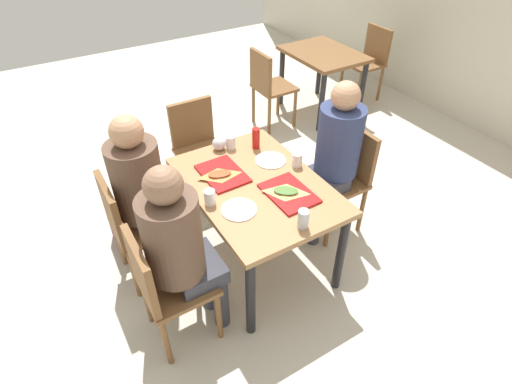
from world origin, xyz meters
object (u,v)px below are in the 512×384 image
plastic_cup_a (297,160)px  handbag (124,232)px  plastic_cup_c (231,142)px  chair_left_end (198,144)px  pizza_slice_b (286,191)px  chair_near_right (163,283)px  soda_can (303,219)px  foil_bundle (219,144)px  main_table (256,194)px  background_chair_near (268,84)px  chair_near_left (131,223)px  person_far_side (334,151)px  pizza_slice_a (220,174)px  person_in_brown_jacket (181,244)px  plastic_cup_b (210,197)px  background_chair_far (369,58)px  tray_red_near (223,174)px  paper_plate_center (271,160)px  background_table (323,62)px  paper_plate_near_edge (239,210)px  chair_far_side (344,173)px  tray_red_far (289,193)px  person_in_red (145,187)px  condiment_bottle (256,138)px

plastic_cup_a → handbag: size_ratio=0.31×
plastic_cup_c → chair_left_end: bearing=-173.0°
pizza_slice_b → chair_near_right: bearing=-83.9°
soda_can → foil_bundle: size_ratio=1.22×
main_table → background_chair_near: size_ratio=1.34×
chair_near_left → person_far_side: size_ratio=0.68×
chair_near_right → pizza_slice_a: 0.81m
pizza_slice_a → plastic_cup_a: 0.54m
person_in_brown_jacket → background_chair_near: person_in_brown_jacket is taller
plastic_cup_b → background_chair_far: size_ratio=0.12×
chair_left_end → tray_red_near: chair_left_end is taller
main_table → tray_red_near: (-0.20, -0.14, 0.10)m
background_chair_far → paper_plate_center: bearing=-57.9°
pizza_slice_a → pizza_slice_b: size_ratio=0.96×
background_table → background_chair_far: background_chair_far is taller
tray_red_near → background_chair_near: size_ratio=0.42×
paper_plate_near_edge → plastic_cup_c: size_ratio=2.20×
main_table → chair_far_side: size_ratio=1.34×
tray_red_far → person_in_brown_jacket: bearing=-83.6°
main_table → chair_near_left: bearing=-110.1°
chair_left_end → person_far_side: bearing=34.1°
plastic_cup_a → soda_can: 0.62m
chair_near_right → paper_plate_near_edge: chair_near_right is taller
pizza_slice_b → background_chair_far: (-1.87, 2.52, -0.24)m
tray_red_near → paper_plate_center: tray_red_near is taller
pizza_slice_a → pizza_slice_b: 0.47m
paper_plate_near_edge → background_table: 2.81m
handbag → chair_left_end: bearing=111.8°
chair_near_left → plastic_cup_c: 0.91m
person_far_side → tray_red_near: size_ratio=3.54×
chair_far_side → foil_bundle: bearing=-121.2°
foil_bundle → tray_red_far: bearing=11.6°
chair_left_end → soda_can: size_ratio=7.10×
paper_plate_near_edge → pizza_slice_b: size_ratio=0.86×
tray_red_far → pizza_slice_b: 0.03m
plastic_cup_b → tray_red_near: bearing=138.6°
chair_near_left → plastic_cup_a: 1.20m
person_in_red → background_chair_far: size_ratio=1.47×
paper_plate_near_edge → background_chair_far: background_chair_far is taller
person_far_side → soda_can: bearing=-52.0°
chair_left_end → plastic_cup_a: bearing=20.4°
person_in_brown_jacket → plastic_cup_a: person_in_brown_jacket is taller
pizza_slice_b → soda_can: bearing=-15.8°
pizza_slice_a → background_chair_near: background_chair_near is taller
tray_red_near → plastic_cup_c: plastic_cup_c is taller
chair_far_side → tray_red_far: bearing=-73.1°
paper_plate_near_edge → tray_red_near: bearing=167.7°
tray_red_near → chair_left_end: bearing=169.3°
condiment_bottle → chair_near_left: bearing=-85.1°
background_chair_near → paper_plate_near_edge: bearing=-36.8°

